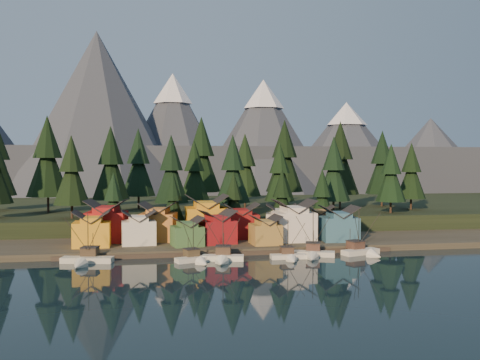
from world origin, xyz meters
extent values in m
plane|color=black|center=(0.00, 0.00, 0.00)|extent=(500.00, 500.00, 0.00)
cube|color=#333025|center=(0.00, 40.00, 0.75)|extent=(400.00, 50.00, 1.50)
cube|color=black|center=(0.00, 90.00, 3.00)|extent=(420.00, 100.00, 6.00)
cube|color=#42362F|center=(0.00, 16.50, 0.50)|extent=(80.00, 4.00, 1.00)
cube|color=#434957|center=(0.00, 240.00, 15.00)|extent=(560.00, 160.00, 30.00)
cone|color=#434957|center=(-45.00, 180.00, 45.00)|extent=(100.00, 100.00, 90.00)
cone|color=#434957|center=(-5.00, 198.00, 36.00)|extent=(80.00, 80.00, 72.00)
cone|color=white|center=(-5.00, 198.00, 63.36)|extent=(22.40, 22.40, 17.28)
cone|color=#434957|center=(45.00, 186.00, 34.00)|extent=(84.00, 84.00, 68.00)
cone|color=white|center=(45.00, 186.00, 59.84)|extent=(23.52, 23.52, 16.32)
cone|color=#434957|center=(100.00, 202.00, 29.00)|extent=(92.00, 92.00, 58.00)
cone|color=white|center=(100.00, 202.00, 51.04)|extent=(25.76, 25.76, 13.92)
cone|color=#434957|center=(160.00, 210.00, 25.00)|extent=(88.00, 88.00, 50.00)
cube|color=beige|center=(-31.89, 11.77, 0.37)|extent=(11.54, 5.20, 1.70)
cone|color=beige|center=(-33.02, 5.76, 0.37)|extent=(3.84, 4.33, 3.20)
cube|color=black|center=(-31.89, 11.77, -0.27)|extent=(11.81, 5.30, 0.37)
cube|color=#463625|center=(-31.51, 13.77, 2.02)|extent=(3.94, 3.77, 1.92)
cube|color=#292626|center=(-31.51, 13.77, 3.09)|extent=(4.19, 4.02, 0.21)
cylinder|color=black|center=(-31.76, 12.44, 5.97)|extent=(0.19, 0.19, 9.59)
cylinder|color=black|center=(-31.09, 16.04, 3.52)|extent=(0.15, 0.15, 4.69)
cube|color=silver|center=(-8.69, 8.92, 0.32)|extent=(8.92, 5.49, 1.46)
cone|color=silver|center=(-7.09, 4.55, 0.32)|extent=(3.57, 3.66, 2.75)
cube|color=black|center=(-8.69, 8.92, -0.23)|extent=(9.13, 5.60, 0.32)
cube|color=brown|center=(-9.22, 10.38, 1.74)|extent=(3.69, 3.58, 1.65)
cube|color=#292626|center=(-9.22, 10.38, 2.65)|extent=(3.93, 3.82, 0.18)
cylinder|color=black|center=(-8.87, 9.41, 5.12)|extent=(0.16, 0.16, 8.24)
cylinder|color=black|center=(-9.83, 12.04, 3.02)|extent=(0.13, 0.13, 4.03)
cube|color=white|center=(-2.29, 9.31, 0.36)|extent=(9.70, 4.86, 1.65)
cone|color=white|center=(-3.29, 4.32, 0.36)|extent=(3.66, 3.71, 3.10)
cube|color=black|center=(-2.29, 9.31, -0.26)|extent=(9.93, 4.95, 0.36)
cube|color=#4F3A2A|center=(-1.95, 10.97, 1.96)|extent=(3.85, 3.69, 1.86)
cube|color=#292626|center=(-1.95, 10.97, 2.99)|extent=(4.09, 3.93, 0.21)
cylinder|color=black|center=(-2.17, 9.86, 5.78)|extent=(0.19, 0.19, 9.29)
cylinder|color=black|center=(-1.57, 12.85, 3.41)|extent=(0.14, 0.14, 4.54)
cube|color=silver|center=(12.70, 8.90, 0.31)|extent=(8.24, 2.90, 1.41)
cone|color=silver|center=(12.55, 4.42, 0.31)|extent=(2.73, 2.87, 2.64)
cube|color=black|center=(12.70, 8.90, -0.22)|extent=(8.44, 2.95, 0.31)
cube|color=#4F392A|center=(12.74, 10.39, 1.67)|extent=(2.90, 2.73, 1.58)
cube|color=#292626|center=(12.74, 10.39, 2.55)|extent=(3.08, 2.91, 0.18)
cylinder|color=black|center=(12.71, 9.39, 4.93)|extent=(0.16, 0.16, 7.92)
cylinder|color=black|center=(12.80, 12.08, 2.90)|extent=(0.12, 0.12, 3.87)
cube|color=beige|center=(19.20, 11.14, 0.35)|extent=(10.46, 6.14, 1.61)
cone|color=beige|center=(17.39, 5.94, 0.35)|extent=(3.97, 4.22, 3.02)
cube|color=black|center=(19.20, 11.14, -0.25)|extent=(10.71, 6.27, 0.35)
cube|color=brown|center=(19.80, 12.87, 1.91)|extent=(4.03, 3.91, 1.81)
cube|color=#292626|center=(19.80, 12.87, 2.92)|extent=(4.29, 4.16, 0.20)
cylinder|color=black|center=(19.40, 11.72, 5.63)|extent=(0.18, 0.18, 9.05)
cylinder|color=black|center=(20.48, 14.83, 3.32)|extent=(0.14, 0.14, 4.42)
cube|color=silver|center=(31.07, 11.55, 0.36)|extent=(9.99, 6.13, 1.67)
cone|color=silver|center=(32.82, 6.64, 0.36)|extent=(4.03, 4.10, 3.13)
cube|color=black|center=(31.07, 11.55, -0.26)|extent=(10.22, 6.26, 0.36)
cube|color=#52372B|center=(30.49, 13.18, 1.98)|extent=(4.19, 4.06, 1.88)
cube|color=#292626|center=(30.49, 13.18, 3.02)|extent=(4.46, 4.33, 0.21)
cylinder|color=black|center=(30.88, 12.09, 5.84)|extent=(0.19, 0.19, 9.38)
cylinder|color=black|center=(29.83, 15.03, 3.44)|extent=(0.15, 0.15, 4.58)
cube|color=gold|center=(-32.19, 24.92, 4.49)|extent=(8.78, 7.71, 5.97)
cube|color=gold|center=(-32.19, 24.92, 8.07)|extent=(4.87, 7.51, 1.22)
cube|color=silver|center=(-21.14, 26.37, 4.46)|extent=(8.75, 7.92, 5.93)
cube|color=silver|center=(-21.14, 26.37, 7.99)|extent=(5.06, 7.48, 1.15)
cube|color=#416C3A|center=(-9.34, 22.00, 3.91)|extent=(8.23, 7.84, 4.81)
cube|color=#416C3A|center=(-9.34, 22.00, 6.81)|extent=(5.01, 7.17, 1.01)
cube|color=maroon|center=(-1.63, 24.66, 4.40)|extent=(9.67, 8.95, 5.81)
cube|color=maroon|center=(-1.63, 24.66, 7.87)|extent=(6.03, 7.96, 1.16)
cube|color=#A47F3A|center=(10.05, 21.21, 4.00)|extent=(7.45, 7.45, 5.01)
cube|color=#A47F3A|center=(10.05, 21.21, 6.99)|extent=(4.29, 7.10, 0.99)
cube|color=silver|center=(18.55, 25.50, 5.25)|extent=(10.18, 8.58, 7.49)
cube|color=silver|center=(18.55, 25.50, 9.69)|extent=(5.61, 8.40, 1.43)
cube|color=#34617A|center=(30.16, 23.71, 4.60)|extent=(9.52, 8.48, 6.19)
cube|color=#34617A|center=(30.16, 23.71, 8.31)|extent=(5.47, 8.04, 1.27)
cube|color=maroon|center=(-29.34, 32.34, 5.34)|extent=(10.84, 9.88, 7.68)
cube|color=maroon|center=(-29.34, 32.34, 9.86)|extent=(6.40, 9.18, 1.39)
cube|color=#BD7230|center=(-16.15, 31.96, 5.09)|extent=(10.34, 9.92, 7.17)
cube|color=#BD7230|center=(-16.15, 31.96, 9.28)|extent=(6.42, 8.94, 1.24)
cube|color=gold|center=(-3.26, 35.28, 5.59)|extent=(11.02, 9.41, 8.18)
cube|color=gold|center=(-3.26, 35.28, 10.42)|extent=(6.11, 9.16, 1.53)
cube|color=maroon|center=(5.73, 32.58, 4.76)|extent=(9.49, 7.92, 6.52)
cube|color=maroon|center=(5.73, 32.58, 8.65)|extent=(5.33, 7.63, 1.30)
cube|color=beige|center=(17.23, 33.73, 4.70)|extent=(9.71, 9.04, 6.39)
cube|color=beige|center=(17.23, 33.73, 8.45)|extent=(6.09, 8.02, 1.16)
cube|color=#AD743D|center=(28.44, 34.25, 4.53)|extent=(8.87, 8.52, 6.07)
cube|color=#AD743D|center=(28.44, 34.25, 8.08)|extent=(5.56, 7.62, 1.05)
cylinder|color=#332319|center=(-50.00, 68.00, 8.69)|extent=(0.70, 0.70, 5.39)
cone|color=black|center=(-50.00, 68.00, 20.37)|extent=(13.17, 13.17, 18.56)
cone|color=black|center=(-50.00, 68.00, 29.94)|extent=(8.98, 8.98, 13.47)
cylinder|color=#332319|center=(-40.00, 48.00, 8.07)|extent=(0.70, 0.70, 4.15)
cone|color=black|center=(-40.00, 48.00, 17.06)|extent=(10.14, 10.14, 14.29)
cone|color=black|center=(-40.00, 48.00, 24.44)|extent=(6.92, 6.92, 10.37)
cylinder|color=#332319|center=(-30.00, 60.00, 8.38)|extent=(0.70, 0.70, 4.75)
cone|color=black|center=(-30.00, 60.00, 18.68)|extent=(11.62, 11.62, 16.38)
cone|color=black|center=(-30.00, 60.00, 27.13)|extent=(7.92, 7.92, 11.89)
cylinder|color=#332319|center=(-22.00, 75.00, 8.40)|extent=(0.70, 0.70, 4.80)
cone|color=black|center=(-22.00, 75.00, 18.81)|extent=(11.74, 11.74, 16.54)
cone|color=black|center=(-22.00, 75.00, 27.34)|extent=(8.00, 8.00, 12.01)
cylinder|color=#332319|center=(-12.00, 50.00, 8.11)|extent=(0.70, 0.70, 4.23)
cone|color=black|center=(-12.00, 50.00, 17.27)|extent=(10.33, 10.33, 14.56)
cone|color=black|center=(-12.00, 50.00, 24.79)|extent=(7.05, 7.05, 10.57)
cylinder|color=#332319|center=(-4.00, 65.00, 8.03)|extent=(0.70, 0.70, 4.07)
cone|color=black|center=(-4.00, 65.00, 16.84)|extent=(9.94, 9.94, 14.00)
cone|color=black|center=(-4.00, 65.00, 24.07)|extent=(6.78, 6.78, 10.16)
cylinder|color=#332319|center=(6.00, 48.00, 8.12)|extent=(0.70, 0.70, 4.24)
cone|color=black|center=(6.00, 48.00, 17.31)|extent=(10.37, 10.37, 14.61)
cone|color=black|center=(6.00, 48.00, 24.86)|extent=(7.07, 7.07, 10.61)
cylinder|color=#332319|center=(14.00, 72.00, 8.26)|extent=(0.70, 0.70, 4.52)
cone|color=black|center=(14.00, 72.00, 18.06)|extent=(11.05, 11.05, 15.58)
cone|color=black|center=(14.00, 72.00, 26.10)|extent=(7.54, 7.54, 11.30)
cylinder|color=#332319|center=(22.00, 55.00, 7.95)|extent=(0.70, 0.70, 3.89)
cone|color=black|center=(22.00, 55.00, 16.38)|extent=(9.52, 9.52, 13.41)
cone|color=black|center=(22.00, 55.00, 23.30)|extent=(6.49, 6.49, 9.73)
cylinder|color=#332319|center=(30.00, 80.00, 8.75)|extent=(0.70, 0.70, 5.49)
cone|color=black|center=(30.00, 80.00, 20.64)|extent=(13.42, 13.42, 18.92)
cone|color=black|center=(30.00, 80.00, 30.41)|extent=(9.15, 9.15, 13.73)
cylinder|color=#332319|center=(38.00, 50.00, 8.10)|extent=(0.70, 0.70, 4.20)
cone|color=black|center=(38.00, 50.00, 17.21)|extent=(10.28, 10.28, 14.48)
cone|color=black|center=(38.00, 50.00, 24.68)|extent=(7.01, 7.01, 10.51)
cylinder|color=#332319|center=(46.00, 66.00, 8.63)|extent=(0.70, 0.70, 5.26)
cone|color=black|center=(46.00, 66.00, 20.02)|extent=(12.85, 12.85, 18.11)
cone|color=black|center=(46.00, 66.00, 29.36)|extent=(8.76, 8.76, 13.14)
cylinder|color=#332319|center=(56.00, 48.00, 7.91)|extent=(0.70, 0.70, 3.82)
cone|color=black|center=(56.00, 48.00, 16.18)|extent=(9.33, 9.33, 13.14)
cone|color=black|center=(56.00, 48.00, 22.96)|extent=(6.36, 6.36, 9.54)
cylinder|color=#332319|center=(64.00, 72.00, 8.39)|extent=(0.70, 0.70, 4.79)
cone|color=black|center=(64.00, 72.00, 18.76)|extent=(11.70, 11.70, 16.49)
cone|color=black|center=(64.00, 72.00, 27.27)|extent=(7.98, 7.98, 11.97)
cylinder|color=#332319|center=(0.00, 82.00, 8.82)|extent=(0.70, 0.70, 5.64)
cone|color=black|center=(0.00, 82.00, 21.05)|extent=(13.80, 13.80, 19.44)
cone|color=black|center=(0.00, 82.00, 31.08)|extent=(9.41, 9.41, 14.11)
cylinder|color=#332319|center=(68.00, 58.00, 7.97)|extent=(0.70, 0.70, 3.94)
cone|color=black|center=(68.00, 58.00, 16.49)|extent=(9.62, 9.62, 13.56)
cone|color=black|center=(68.00, 58.00, 23.49)|extent=(6.56, 6.56, 9.84)
cylinder|color=#332319|center=(-28.00, 40.00, 3.06)|extent=(0.70, 0.70, 3.11)
cone|color=black|center=(-28.00, 40.00, 9.80)|extent=(7.61, 7.61, 10.72)
cone|color=black|center=(-28.00, 40.00, 15.34)|extent=(5.19, 5.19, 7.78)
cylinder|color=#332319|center=(-12.00, 40.00, 3.04)|extent=(0.70, 0.70, 3.09)
cone|color=black|center=(-12.00, 40.00, 9.74)|extent=(7.55, 7.55, 10.64)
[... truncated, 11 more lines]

